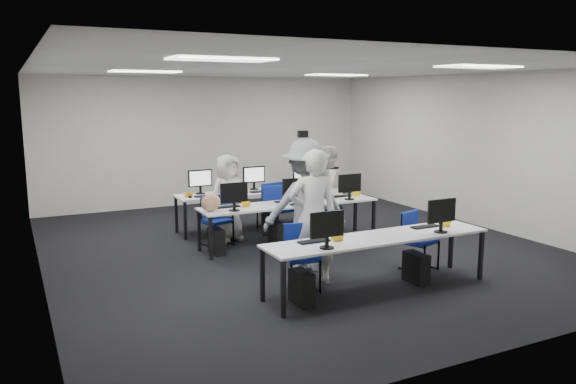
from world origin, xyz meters
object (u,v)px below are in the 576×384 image
chair_0 (301,269)px  chair_7 (312,213)px  chair_4 (328,216)px  student_2 (228,198)px  student_1 (326,189)px  desk_mid (290,206)px  photographer (306,206)px  chair_3 (278,219)px  desk_front (378,240)px  chair_6 (271,217)px  chair_1 (419,252)px  student_0 (313,217)px  chair_2 (217,230)px  chair_5 (222,226)px  student_3 (323,188)px

chair_0 → chair_7: chair_7 is taller
chair_4 → student_2: bearing=169.1°
student_1 → desk_mid: bearing=5.5°
chair_4 → photographer: (-1.57, -2.02, 0.71)m
chair_3 → chair_7: (0.85, 0.25, -0.02)m
desk_front → student_1: (1.07, 3.18, 0.14)m
chair_6 → student_2: bearing=-160.0°
chair_1 → student_0: 1.85m
chair_2 → student_1: 2.30m
chair_1 → chair_5: size_ratio=1.04×
chair_3 → chair_6: bearing=86.1°
chair_5 → chair_3: bearing=12.4°
desk_front → chair_2: (-1.16, 3.11, -0.41)m
chair_1 → student_2: student_2 is taller
chair_5 → chair_6: 1.04m
chair_2 → chair_4: chair_2 is taller
chair_1 → chair_2: (-2.24, 2.65, -0.00)m
chair_0 → student_1: 3.40m
chair_0 → chair_2: bearing=108.4°
chair_7 → chair_3: bearing=-178.7°
chair_2 → chair_7: 2.14m
student_0 → desk_mid: bearing=-92.5°
chair_3 → chair_4: (1.03, -0.06, -0.04)m
desk_mid → chair_1: bearing=-63.3°
chair_1 → photographer: 1.83m
desk_front → photographer: (-0.45, 1.20, 0.29)m
student_0 → student_1: (1.71, 2.55, -0.12)m
chair_1 → chair_7: (-0.13, 3.06, 0.02)m
chair_6 → student_2: 1.05m
desk_mid → chair_5: bearing=140.7°
chair_0 → photographer: photographer is taller
chair_7 → student_2: student_2 is taller
student_1 → chair_6: bearing=-41.8°
chair_1 → student_3: student_3 is taller
chair_4 → chair_6: bearing=156.7°
chair_4 → student_3: size_ratio=0.54×
desk_mid → chair_1: size_ratio=3.73×
chair_7 → student_2: 1.86m
desk_mid → chair_6: 1.01m
chair_5 → student_1: bearing=12.9°
chair_3 → chair_5: bearing=162.7°
student_0 → photographer: bearing=-93.4°
chair_0 → student_3: student_3 is taller
desk_front → chair_4: bearing=70.7°
student_2 → student_1: bearing=-18.7°
desk_mid → student_3: size_ratio=2.05×
chair_2 → chair_3: bearing=-9.2°
chair_2 → chair_0: bearing=-100.9°
photographer → chair_0: bearing=69.8°
chair_4 → student_3: (0.03, 0.24, 0.51)m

